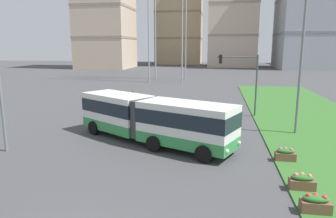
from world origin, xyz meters
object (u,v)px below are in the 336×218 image
at_px(apartment_tower_westcentre, 180,14).
at_px(streetlight_median, 301,59).
at_px(articulated_bus, 151,119).
at_px(traffic_light_far_right, 243,74).
at_px(apartment_tower_eastcentre, 316,0).
at_px(flower_planter_1, 316,203).
at_px(flower_planter_2, 302,181).
at_px(apartment_tower_west, 105,9).
at_px(flower_planter_3, 285,154).
at_px(car_silver_hatch, 123,99).

bearing_deg(apartment_tower_westcentre, streetlight_median, -77.91).
xyz_separation_m(articulated_bus, traffic_light_far_right, (6.55, 9.45, 2.25)).
bearing_deg(apartment_tower_eastcentre, apartment_tower_westcentre, 152.15).
height_order(flower_planter_1, flower_planter_2, same).
bearing_deg(apartment_tower_west, streetlight_median, -59.96).
bearing_deg(flower_planter_3, traffic_light_far_right, 97.90).
relative_size(articulated_bus, car_silver_hatch, 2.52).
relative_size(traffic_light_far_right, apartment_tower_west, 0.16).
relative_size(articulated_bus, apartment_tower_west, 0.33).
xyz_separation_m(flower_planter_2, apartment_tower_westcentre, (-19.24, 108.34, 18.19)).
height_order(apartment_tower_westcentre, apartment_tower_eastcentre, apartment_tower_eastcentre).
relative_size(flower_planter_3, streetlight_median, 0.11).
relative_size(apartment_tower_westcentre, apartment_tower_eastcentre, 0.94).
bearing_deg(apartment_tower_eastcentre, streetlight_median, -105.67).
distance_m(articulated_bus, apartment_tower_westcentre, 104.43).
xyz_separation_m(streetlight_median, apartment_tower_eastcentre, (21.38, 76.25, 14.33)).
distance_m(flower_planter_1, flower_planter_2, 2.00).
distance_m(car_silver_hatch, apartment_tower_eastcentre, 79.36).
bearing_deg(streetlight_median, car_silver_hatch, 150.93).
bearing_deg(flower_planter_2, apartment_tower_eastcentre, 74.83).
height_order(flower_planter_1, traffic_light_far_right, traffic_light_far_right).
height_order(articulated_bus, apartment_tower_eastcentre, apartment_tower_eastcentre).
bearing_deg(flower_planter_3, articulated_bus, 164.59).
bearing_deg(apartment_tower_eastcentre, apartment_tower_west, -173.50).
xyz_separation_m(flower_planter_1, traffic_light_far_right, (-1.62, 17.34, 3.48)).
height_order(flower_planter_1, apartment_tower_eastcentre, apartment_tower_eastcentre).
bearing_deg(apartment_tower_westcentre, flower_planter_3, -79.59).
distance_m(flower_planter_1, streetlight_median, 12.82).
xyz_separation_m(traffic_light_far_right, streetlight_median, (3.52, -5.72, 1.58)).
xyz_separation_m(flower_planter_3, apartment_tower_westcentre, (-19.24, 104.70, 18.19)).
bearing_deg(apartment_tower_west, apartment_tower_eastcentre, 6.50).
bearing_deg(streetlight_median, flower_planter_3, -107.62).
xyz_separation_m(flower_planter_1, streetlight_median, (1.90, 11.62, 5.05)).
bearing_deg(apartment_tower_west, articulated_bus, -67.67).
height_order(car_silver_hatch, flower_planter_3, car_silver_hatch).
height_order(flower_planter_2, apartment_tower_westcentre, apartment_tower_westcentre).
relative_size(flower_planter_1, flower_planter_3, 1.00).
bearing_deg(car_silver_hatch, flower_planter_2, -52.62).
xyz_separation_m(flower_planter_2, apartment_tower_eastcentre, (23.28, 85.87, 19.39)).
height_order(articulated_bus, flower_planter_3, articulated_bus).
height_order(articulated_bus, apartment_tower_west, apartment_tower_west).
xyz_separation_m(car_silver_hatch, streetlight_median, (16.09, -8.94, 4.73)).
bearing_deg(flower_planter_2, articulated_bus, 144.19).
xyz_separation_m(flower_planter_1, flower_planter_2, (0.00, 2.00, 0.00)).
bearing_deg(flower_planter_2, flower_planter_1, -90.00).
relative_size(articulated_bus, apartment_tower_eastcentre, 0.29).
bearing_deg(apartment_tower_westcentre, apartment_tower_west, -122.69).
bearing_deg(traffic_light_far_right, apartment_tower_west, 119.90).
xyz_separation_m(apartment_tower_westcentre, apartment_tower_eastcentre, (42.52, -22.47, 1.20)).
relative_size(streetlight_median, apartment_tower_west, 0.29).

